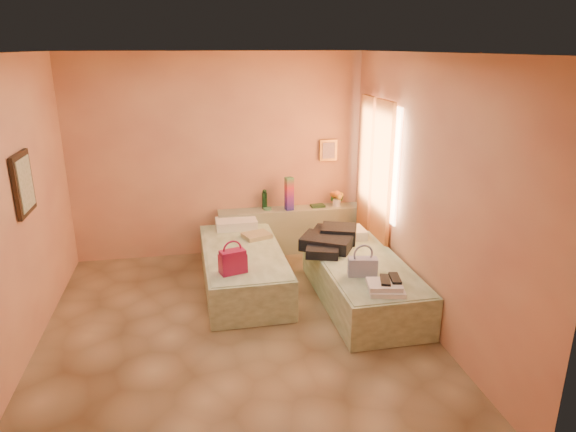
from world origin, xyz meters
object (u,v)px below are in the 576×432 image
bed_left (243,268)px  blue_handbag (363,267)px  flower_vase (337,197)px  magenta_handbag (233,261)px  headboard_ledge (290,230)px  water_bottle (265,200)px  bed_right (362,282)px  green_book (318,206)px  towel_stack (386,288)px

bed_left → blue_handbag: size_ratio=6.41×
flower_vase → magenta_handbag: 2.37m
bed_left → flower_vase: 1.89m
headboard_ledge → water_bottle: bearing=169.4°
blue_handbag → bed_right: bearing=81.1°
bed_left → magenta_handbag: 0.77m
green_book → blue_handbag: bearing=-95.0°
bed_left → towel_stack: size_ratio=5.71×
water_bottle → towel_stack: (0.87, -2.53, -0.23)m
blue_handbag → flower_vase: bearing=93.5°
water_bottle → green_book: bearing=-4.5°
flower_vase → blue_handbag: 2.06m
magenta_handbag → towel_stack: (1.47, -0.76, -0.08)m
bed_right → flower_vase: size_ratio=7.41×
green_book → magenta_handbag: 2.19m
bed_left → flower_vase: flower_vase is taller
headboard_ledge → magenta_handbag: (-0.97, -1.70, 0.31)m
headboard_ledge → green_book: 0.53m
bed_right → green_book: (-0.12, 1.71, 0.42)m
bed_right → water_bottle: bearing=115.6°
flower_vase → towel_stack: size_ratio=0.77×
headboard_ledge → magenta_handbag: size_ratio=7.19×
headboard_ledge → flower_vase: flower_vase is taller
blue_handbag → water_bottle: bearing=121.4°
green_book → towel_stack: (0.10, -2.47, -0.12)m
water_bottle → magenta_handbag: bearing=-109.0°
headboard_ledge → blue_handbag: size_ratio=6.57×
water_bottle → flower_vase: size_ratio=0.98×
blue_handbag → towel_stack: (0.11, -0.43, -0.05)m
blue_handbag → towel_stack: bearing=-64.3°
bed_left → water_bottle: bearing=67.6°
green_book → towel_stack: bearing=-92.4°
towel_stack → flower_vase: bearing=85.8°
headboard_ledge → bed_right: headboard_ledge is taller
water_bottle → magenta_handbag: size_ratio=0.93×
bed_left → water_bottle: water_bottle is taller
bed_right → blue_handbag: (-0.12, -0.33, 0.35)m
bed_left → green_book: 1.65m
headboard_ledge → blue_handbag: bearing=-78.9°
headboard_ledge → towel_stack: 2.53m
water_bottle → blue_handbag: 2.24m
green_book → flower_vase: flower_vase is taller
water_bottle → magenta_handbag: (-0.61, -1.77, -0.15)m
towel_stack → bed_right: bearing=88.7°
headboard_ledge → bed_left: (-0.80, -1.05, -0.08)m
headboard_ledge → bed_right: size_ratio=1.02×
bed_right → magenta_handbag: size_ratio=7.01×
green_book → blue_handbag: 2.04m
bed_left → green_book: size_ratio=10.28×
headboard_ledge → water_bottle: water_bottle is taller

